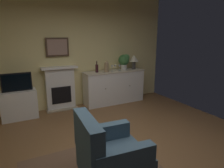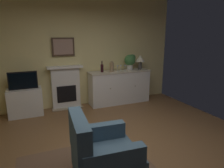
{
  "view_description": "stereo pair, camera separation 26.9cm",
  "coord_description": "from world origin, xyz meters",
  "px_view_note": "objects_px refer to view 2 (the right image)",
  "views": [
    {
      "loc": [
        -1.5,
        -2.36,
        1.84
      ],
      "look_at": [
        0.06,
        0.67,
        1.0
      ],
      "focal_mm": 31.74,
      "sensor_mm": 36.0,
      "label": 1
    },
    {
      "loc": [
        -1.26,
        -2.47,
        1.84
      ],
      "look_at": [
        0.06,
        0.67,
        1.0
      ],
      "focal_mm": 31.74,
      "sensor_mm": 36.0,
      "label": 2
    }
  ],
  "objects_px": {
    "fireplace_unit": "(66,87)",
    "wine_glass_left": "(118,67)",
    "wine_bottle": "(102,68)",
    "potted_plant_small": "(130,61)",
    "wine_glass_right": "(125,66)",
    "vase_decorative": "(112,67)",
    "tv_cabinet": "(25,102)",
    "sideboard_cabinet": "(119,87)",
    "wine_glass_center": "(121,66)",
    "tv_set": "(23,80)",
    "table_lamp": "(140,60)",
    "armchair": "(101,155)",
    "framed_picture": "(63,47)"
  },
  "relations": [
    {
      "from": "wine_glass_center",
      "to": "tv_set",
      "type": "xyz_separation_m",
      "value": [
        -2.44,
        0.01,
        -0.18
      ]
    },
    {
      "from": "wine_bottle",
      "to": "vase_decorative",
      "type": "xyz_separation_m",
      "value": [
        0.25,
        -0.06,
        0.03
      ]
    },
    {
      "from": "tv_set",
      "to": "wine_glass_center",
      "type": "bearing_deg",
      "value": -0.15
    },
    {
      "from": "tv_set",
      "to": "framed_picture",
      "type": "bearing_deg",
      "value": 13.31
    },
    {
      "from": "potted_plant_small",
      "to": "tv_set",
      "type": "bearing_deg",
      "value": -178.89
    },
    {
      "from": "tv_set",
      "to": "potted_plant_small",
      "type": "bearing_deg",
      "value": 1.11
    },
    {
      "from": "framed_picture",
      "to": "wine_bottle",
      "type": "xyz_separation_m",
      "value": [
        0.93,
        -0.21,
        -0.55
      ]
    },
    {
      "from": "wine_glass_left",
      "to": "potted_plant_small",
      "type": "bearing_deg",
      "value": 12.74
    },
    {
      "from": "sideboard_cabinet",
      "to": "wine_glass_center",
      "type": "xyz_separation_m",
      "value": [
        0.03,
        -0.01,
        0.57
      ]
    },
    {
      "from": "fireplace_unit",
      "to": "framed_picture",
      "type": "distance_m",
      "value": 1.02
    },
    {
      "from": "wine_bottle",
      "to": "potted_plant_small",
      "type": "distance_m",
      "value": 0.86
    },
    {
      "from": "vase_decorative",
      "to": "potted_plant_small",
      "type": "relative_size",
      "value": 0.65
    },
    {
      "from": "sideboard_cabinet",
      "to": "wine_glass_left",
      "type": "xyz_separation_m",
      "value": [
        -0.08,
        -0.05,
        0.57
      ]
    },
    {
      "from": "tv_set",
      "to": "armchair",
      "type": "xyz_separation_m",
      "value": [
        0.9,
        -2.72,
        -0.47
      ]
    },
    {
      "from": "fireplace_unit",
      "to": "framed_picture",
      "type": "relative_size",
      "value": 2.0
    },
    {
      "from": "sideboard_cabinet",
      "to": "tv_cabinet",
      "type": "distance_m",
      "value": 2.41
    },
    {
      "from": "tv_cabinet",
      "to": "vase_decorative",
      "type": "bearing_deg",
      "value": -1.72
    },
    {
      "from": "table_lamp",
      "to": "vase_decorative",
      "type": "bearing_deg",
      "value": -176.77
    },
    {
      "from": "fireplace_unit",
      "to": "armchair",
      "type": "xyz_separation_m",
      "value": [
        -0.08,
        -2.91,
        -0.17
      ]
    },
    {
      "from": "framed_picture",
      "to": "sideboard_cabinet",
      "type": "distance_m",
      "value": 1.83
    },
    {
      "from": "vase_decorative",
      "to": "framed_picture",
      "type": "bearing_deg",
      "value": 167.05
    },
    {
      "from": "armchair",
      "to": "framed_picture",
      "type": "bearing_deg",
      "value": 88.51
    },
    {
      "from": "potted_plant_small",
      "to": "armchair",
      "type": "xyz_separation_m",
      "value": [
        -1.86,
        -2.77,
        -0.78
      ]
    },
    {
      "from": "table_lamp",
      "to": "vase_decorative",
      "type": "distance_m",
      "value": 0.9
    },
    {
      "from": "armchair",
      "to": "tv_set",
      "type": "bearing_deg",
      "value": 108.27
    },
    {
      "from": "table_lamp",
      "to": "wine_glass_right",
      "type": "relative_size",
      "value": 2.42
    },
    {
      "from": "armchair",
      "to": "potted_plant_small",
      "type": "bearing_deg",
      "value": 56.22
    },
    {
      "from": "framed_picture",
      "to": "potted_plant_small",
      "type": "height_order",
      "value": "framed_picture"
    },
    {
      "from": "sideboard_cabinet",
      "to": "wine_glass_right",
      "type": "distance_m",
      "value": 0.59
    },
    {
      "from": "wine_bottle",
      "to": "wine_glass_right",
      "type": "height_order",
      "value": "wine_bottle"
    },
    {
      "from": "framed_picture",
      "to": "wine_glass_center",
      "type": "bearing_deg",
      "value": -9.21
    },
    {
      "from": "wine_bottle",
      "to": "wine_glass_center",
      "type": "xyz_separation_m",
      "value": [
        0.53,
        -0.02,
        0.01
      ]
    },
    {
      "from": "wine_bottle",
      "to": "wine_glass_right",
      "type": "distance_m",
      "value": 0.64
    },
    {
      "from": "sideboard_cabinet",
      "to": "wine_bottle",
      "type": "height_order",
      "value": "wine_bottle"
    },
    {
      "from": "table_lamp",
      "to": "wine_glass_right",
      "type": "bearing_deg",
      "value": -173.45
    },
    {
      "from": "wine_glass_right",
      "to": "potted_plant_small",
      "type": "relative_size",
      "value": 0.38
    },
    {
      "from": "vase_decorative",
      "to": "tv_cabinet",
      "type": "xyz_separation_m",
      "value": [
        -2.16,
        0.06,
        -0.72
      ]
    },
    {
      "from": "vase_decorative",
      "to": "tv_cabinet",
      "type": "height_order",
      "value": "vase_decorative"
    },
    {
      "from": "wine_bottle",
      "to": "wine_glass_center",
      "type": "distance_m",
      "value": 0.53
    },
    {
      "from": "wine_glass_left",
      "to": "vase_decorative",
      "type": "relative_size",
      "value": 0.59
    },
    {
      "from": "tv_cabinet",
      "to": "armchair",
      "type": "bearing_deg",
      "value": -71.87
    },
    {
      "from": "table_lamp",
      "to": "wine_glass_center",
      "type": "xyz_separation_m",
      "value": [
        -0.61,
        -0.01,
        -0.16
      ]
    },
    {
      "from": "fireplace_unit",
      "to": "wine_glass_left",
      "type": "bearing_deg",
      "value": -9.59
    },
    {
      "from": "fireplace_unit",
      "to": "potted_plant_small",
      "type": "xyz_separation_m",
      "value": [
        1.78,
        -0.13,
        0.61
      ]
    },
    {
      "from": "fireplace_unit",
      "to": "wine_bottle",
      "type": "bearing_deg",
      "value": -10.18
    },
    {
      "from": "armchair",
      "to": "wine_glass_left",
      "type": "bearing_deg",
      "value": 61.92
    },
    {
      "from": "table_lamp",
      "to": "tv_cabinet",
      "type": "bearing_deg",
      "value": 179.72
    },
    {
      "from": "armchair",
      "to": "table_lamp",
      "type": "bearing_deg",
      "value": 51.8
    },
    {
      "from": "table_lamp",
      "to": "wine_glass_left",
      "type": "distance_m",
      "value": 0.74
    },
    {
      "from": "tv_cabinet",
      "to": "wine_bottle",
      "type": "bearing_deg",
      "value": -0.16
    }
  ]
}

